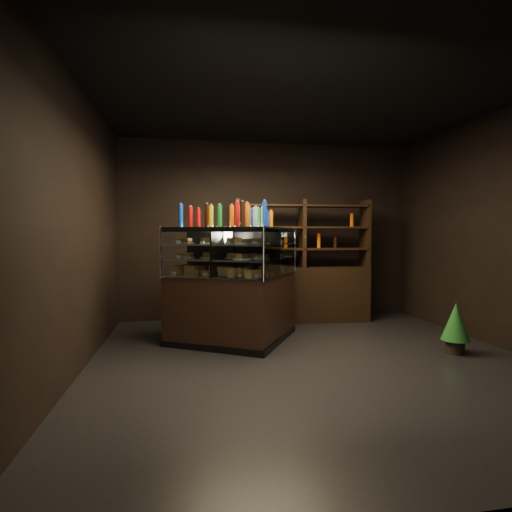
{
  "coord_description": "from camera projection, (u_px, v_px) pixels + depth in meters",
  "views": [
    {
      "loc": [
        -1.39,
        -4.26,
        1.43
      ],
      "look_at": [
        -0.53,
        0.72,
        1.16
      ],
      "focal_mm": 28.0,
      "sensor_mm": 36.0,
      "label": 1
    }
  ],
  "objects": [
    {
      "name": "back_shelving",
      "position": [
        302.0,
        284.0,
        6.57
      ],
      "size": [
        2.22,
        0.55,
        2.0
      ],
      "rotation": [
        0.0,
        0.0,
        -0.06
      ],
      "color": "black",
      "rests_on": "ground"
    },
    {
      "name": "display_case",
      "position": [
        239.0,
        304.0,
        5.26
      ],
      "size": [
        1.93,
        1.57,
        1.54
      ],
      "rotation": [
        0.0,
        0.0,
        0.26
      ],
      "color": "black",
      "rests_on": "ground"
    },
    {
      "name": "ground",
      "position": [
        313.0,
        361.0,
        4.51
      ],
      "size": [
        5.0,
        5.0,
        0.0
      ],
      "primitive_type": "plane",
      "color": "black",
      "rests_on": "ground"
    },
    {
      "name": "potted_conifer",
      "position": [
        456.0,
        321.0,
        4.8
      ],
      "size": [
        0.33,
        0.33,
        0.7
      ],
      "rotation": [
        0.0,
        0.0,
        -0.21
      ],
      "color": "black",
      "rests_on": "ground"
    },
    {
      "name": "bottles_top",
      "position": [
        239.0,
        216.0,
        5.2
      ],
      "size": [
        1.33,
        1.05,
        0.3
      ],
      "color": "silver",
      "rests_on": "display_case"
    },
    {
      "name": "food_display",
      "position": [
        239.0,
        256.0,
        5.22
      ],
      "size": [
        1.5,
        1.19,
        0.47
      ],
      "color": "#DD884F",
      "rests_on": "display_case"
    },
    {
      "name": "room_shell",
      "position": [
        315.0,
        189.0,
        4.4
      ],
      "size": [
        5.02,
        5.02,
        3.01
      ],
      "color": "black",
      "rests_on": "ground"
    }
  ]
}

